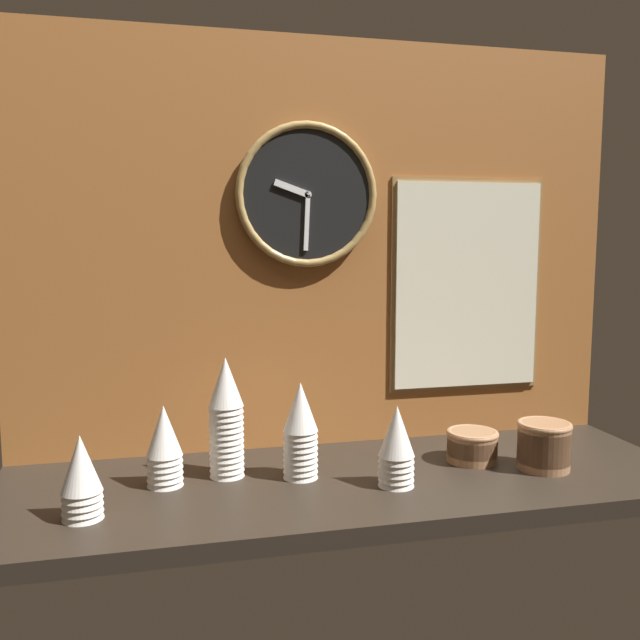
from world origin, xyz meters
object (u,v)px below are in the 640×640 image
(cup_stack_center, at_px, (300,430))
(menu_board, at_px, (467,286))
(bowl_stack_right, at_px, (472,445))
(cup_stack_far_left, at_px, (81,477))
(cup_stack_center_right, at_px, (397,446))
(wall_clock, at_px, (307,195))
(cup_stack_left, at_px, (164,446))
(cup_stack_center_left, at_px, (226,417))
(bowl_stack_far_right, at_px, (544,444))

(cup_stack_center, xyz_separation_m, menu_board, (0.51, 0.23, 0.31))
(bowl_stack_right, bearing_deg, menu_board, 69.83)
(cup_stack_center, bearing_deg, bowl_stack_right, 1.84)
(cup_stack_far_left, bearing_deg, cup_stack_center_right, 2.26)
(cup_stack_center, xyz_separation_m, bowl_stack_right, (0.43, 0.01, -0.07))
(bowl_stack_right, relative_size, menu_board, 0.22)
(bowl_stack_right, relative_size, wall_clock, 0.35)
(cup_stack_center, distance_m, cup_stack_left, 0.31)
(bowl_stack_right, xyz_separation_m, menu_board, (0.08, 0.22, 0.38))
(cup_stack_center, distance_m, cup_stack_center_left, 0.17)
(cup_stack_center, distance_m, menu_board, 0.64)
(bowl_stack_far_right, relative_size, wall_clock, 0.35)
(bowl_stack_far_right, height_order, bowl_stack_right, bowl_stack_far_right)
(cup_stack_center_right, bearing_deg, cup_stack_center, 153.06)
(cup_stack_center_left, bearing_deg, cup_stack_left, -168.29)
(cup_stack_center_right, height_order, bowl_stack_far_right, cup_stack_center_right)
(cup_stack_center_left, bearing_deg, menu_board, 15.02)
(cup_stack_far_left, bearing_deg, cup_stack_center_left, 30.30)
(cup_stack_center_left, relative_size, bowl_stack_right, 2.19)
(menu_board, bearing_deg, cup_stack_center_right, -133.89)
(cup_stack_center_left, bearing_deg, bowl_stack_right, -3.38)
(bowl_stack_far_right, bearing_deg, menu_board, 101.20)
(cup_stack_center_right, xyz_separation_m, menu_board, (0.32, 0.33, 0.33))
(cup_stack_far_left, relative_size, wall_clock, 0.46)
(cup_stack_center, relative_size, cup_stack_center_left, 0.80)
(wall_clock, bearing_deg, cup_stack_far_left, -146.62)
(cup_stack_far_left, xyz_separation_m, bowl_stack_far_right, (1.04, 0.05, -0.02))
(cup_stack_center_right, xyz_separation_m, cup_stack_far_left, (-0.66, -0.03, -0.01))
(cup_stack_center, xyz_separation_m, wall_clock, (0.07, 0.22, 0.54))
(cup_stack_center_right, bearing_deg, bowl_stack_far_right, 3.54)
(cup_stack_center, height_order, bowl_stack_right, cup_stack_center)
(cup_stack_left, relative_size, bowl_stack_far_right, 1.43)
(bowl_stack_far_right, bearing_deg, cup_stack_center, 172.45)
(cup_stack_left, xyz_separation_m, bowl_stack_right, (0.74, -0.01, -0.05))
(cup_stack_center_right, bearing_deg, bowl_stack_right, 25.48)
(cup_stack_center, distance_m, bowl_stack_far_right, 0.58)
(cup_stack_center_left, xyz_separation_m, cup_stack_left, (-0.14, -0.03, -0.05))
(cup_stack_center_left, xyz_separation_m, wall_clock, (0.23, 0.17, 0.52))
(bowl_stack_far_right, bearing_deg, cup_stack_center_left, 170.36)
(cup_stack_far_left, bearing_deg, bowl_stack_far_right, 2.73)
(wall_clock, bearing_deg, bowl_stack_right, -29.44)
(cup_stack_center, xyz_separation_m, cup_stack_far_left, (-0.46, -0.13, -0.03))
(cup_stack_left, bearing_deg, cup_stack_far_left, -137.52)
(bowl_stack_right, bearing_deg, cup_stack_far_left, -171.16)
(cup_stack_center_left, distance_m, menu_board, 0.76)
(cup_stack_left, xyz_separation_m, cup_stack_far_left, (-0.16, -0.15, -0.01))
(cup_stack_center_right, xyz_separation_m, bowl_stack_far_right, (0.38, 0.02, -0.03))
(cup_stack_center_right, xyz_separation_m, cup_stack_left, (-0.50, 0.12, 0.00))
(cup_stack_center_left, height_order, wall_clock, wall_clock)
(bowl_stack_right, xyz_separation_m, wall_clock, (-0.37, 0.21, 0.61))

